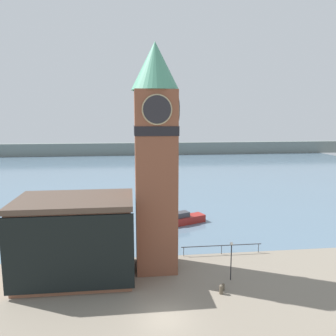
{
  "coord_description": "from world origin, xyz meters",
  "views": [
    {
      "loc": [
        -2.39,
        -23.5,
        15.81
      ],
      "look_at": [
        1.09,
        6.75,
        10.98
      ],
      "focal_mm": 35.0,
      "sensor_mm": 36.0,
      "label": 1
    }
  ],
  "objects": [
    {
      "name": "boat_near",
      "position": [
        5.55,
        22.88,
        0.7
      ],
      "size": [
        6.03,
        4.01,
        1.82
      ],
      "rotation": [
        0.0,
        0.0,
        0.4
      ],
      "color": "maroon",
      "rests_on": "water"
    },
    {
      "name": "mooring_bollard_near",
      "position": [
        5.49,
        3.1,
        0.47
      ],
      "size": [
        0.37,
        0.37,
        0.87
      ],
      "color": "brown",
      "rests_on": "ground_plane"
    },
    {
      "name": "pier_building",
      "position": [
        -7.86,
        7.77,
        4.04
      ],
      "size": [
        11.27,
        7.48,
        8.03
      ],
      "color": "#935B42",
      "rests_on": "ground_plane"
    },
    {
      "name": "water",
      "position": [
        0.0,
        71.7,
        -0.0
      ],
      "size": [
        160.0,
        120.0,
        0.0
      ],
      "color": "slate",
      "rests_on": "ground_plane"
    },
    {
      "name": "clock_tower",
      "position": [
        0.1,
        8.99,
        12.12
      ],
      "size": [
        4.69,
        4.69,
        22.88
      ],
      "color": "brown",
      "rests_on": "ground_plane"
    },
    {
      "name": "ground_plane",
      "position": [
        0.0,
        0.0,
        0.0
      ],
      "size": [
        160.0,
        160.0,
        0.0
      ],
      "primitive_type": "plane",
      "color": "gray"
    },
    {
      "name": "pier_railing",
      "position": [
        7.88,
        11.45,
        0.94
      ],
      "size": [
        9.49,
        0.08,
        1.09
      ],
      "color": "#333338",
      "rests_on": "ground_plane"
    },
    {
      "name": "far_shoreline",
      "position": [
        0.0,
        111.7,
        2.5
      ],
      "size": [
        180.0,
        3.0,
        5.0
      ],
      "color": "slate",
      "rests_on": "water"
    },
    {
      "name": "mooring_bollard_far",
      "position": [
        5.86,
        3.68,
        0.37
      ],
      "size": [
        0.27,
        0.27,
        0.69
      ],
      "color": "brown",
      "rests_on": "ground_plane"
    },
    {
      "name": "lamp_post",
      "position": [
        7.11,
        5.5,
        2.71
      ],
      "size": [
        0.32,
        0.32,
        3.87
      ],
      "color": "black",
      "rests_on": "ground_plane"
    }
  ]
}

